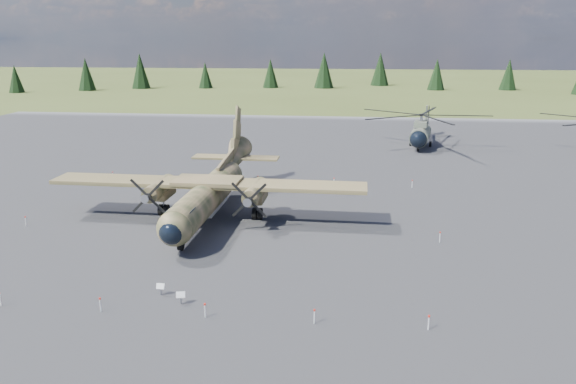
# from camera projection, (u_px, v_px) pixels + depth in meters

# --- Properties ---
(ground) EXTENTS (500.00, 500.00, 0.00)m
(ground) POSITION_uv_depth(u_px,v_px,m) (224.00, 234.00, 43.96)
(ground) COLOR #4D5927
(ground) RESTS_ON ground
(apron) EXTENTS (120.00, 120.00, 0.04)m
(apron) POSITION_uv_depth(u_px,v_px,m) (248.00, 199.00, 53.55)
(apron) COLOR #5D5D63
(apron) RESTS_ON ground
(transport_plane) EXTENTS (26.51, 24.13, 8.77)m
(transport_plane) POSITION_uv_depth(u_px,v_px,m) (211.00, 187.00, 47.90)
(transport_plane) COLOR #323B20
(transport_plane) RESTS_ON ground
(helicopter_near) EXTENTS (22.12, 23.68, 4.82)m
(helicopter_near) POSITION_uv_depth(u_px,v_px,m) (421.00, 124.00, 77.82)
(helicopter_near) COLOR #696A5C
(helicopter_near) RESTS_ON ground
(info_placard_left) EXTENTS (0.50, 0.22, 0.78)m
(info_placard_left) POSITION_uv_depth(u_px,v_px,m) (161.00, 287.00, 33.32)
(info_placard_left) COLOR gray
(info_placard_left) RESTS_ON ground
(info_placard_right) EXTENTS (0.55, 0.31, 0.81)m
(info_placard_right) POSITION_uv_depth(u_px,v_px,m) (181.00, 296.00, 32.16)
(info_placard_right) COLOR gray
(info_placard_right) RESTS_ON ground
(barrier_fence) EXTENTS (33.12, 29.62, 0.85)m
(barrier_fence) POSITION_uv_depth(u_px,v_px,m) (218.00, 228.00, 43.81)
(barrier_fence) COLOR white
(barrier_fence) RESTS_ON ground
(treeline) EXTENTS (294.83, 294.96, 10.82)m
(treeline) POSITION_uv_depth(u_px,v_px,m) (270.00, 159.00, 48.36)
(treeline) COLOR black
(treeline) RESTS_ON ground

